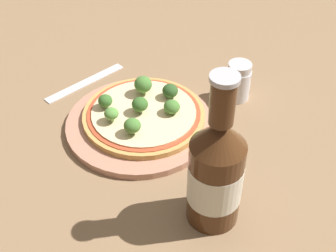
# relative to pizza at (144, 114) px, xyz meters

# --- Properties ---
(ground_plane) EXTENTS (3.00, 3.00, 0.00)m
(ground_plane) POSITION_rel_pizza_xyz_m (-0.01, 0.01, -0.02)
(ground_plane) COLOR #846647
(plate) EXTENTS (0.25, 0.25, 0.01)m
(plate) POSITION_rel_pizza_xyz_m (0.00, -0.01, -0.01)
(plate) COLOR tan
(plate) RESTS_ON ground_plane
(pizza) EXTENTS (0.21, 0.21, 0.01)m
(pizza) POSITION_rel_pizza_xyz_m (0.00, 0.00, 0.00)
(pizza) COLOR tan
(pizza) RESTS_ON plate
(broccoli_floret_0) EXTENTS (0.02, 0.02, 0.02)m
(broccoli_floret_0) POSITION_rel_pizza_xyz_m (-0.04, -0.05, 0.02)
(broccoli_floret_0) COLOR #89A866
(broccoli_floret_0) RESTS_ON pizza
(broccoli_floret_1) EXTENTS (0.03, 0.03, 0.03)m
(broccoli_floret_1) POSITION_rel_pizza_xyz_m (-0.00, -0.01, 0.02)
(broccoli_floret_1) COLOR #89A866
(broccoli_floret_1) RESTS_ON pizza
(broccoli_floret_2) EXTENTS (0.02, 0.02, 0.03)m
(broccoli_floret_2) POSITION_rel_pizza_xyz_m (-0.01, -0.06, 0.02)
(broccoli_floret_2) COLOR #89A866
(broccoli_floret_2) RESTS_ON pizza
(broccoli_floret_3) EXTENTS (0.03, 0.03, 0.03)m
(broccoli_floret_3) POSITION_rel_pizza_xyz_m (-0.04, 0.03, 0.03)
(broccoli_floret_3) COLOR #89A866
(broccoli_floret_3) RESTS_ON pizza
(broccoli_floret_4) EXTENTS (0.03, 0.03, 0.03)m
(broccoli_floret_4) POSITION_rel_pizza_xyz_m (-0.01, 0.06, 0.02)
(broccoli_floret_4) COLOR #89A866
(broccoli_floret_4) RESTS_ON pizza
(broccoli_floret_5) EXTENTS (0.03, 0.03, 0.03)m
(broccoli_floret_5) POSITION_rel_pizza_xyz_m (0.04, -0.04, 0.02)
(broccoli_floret_5) COLOR #89A866
(broccoli_floret_5) RESTS_ON pizza
(broccoli_floret_6) EXTENTS (0.03, 0.03, 0.02)m
(broccoli_floret_6) POSITION_rel_pizza_xyz_m (0.03, 0.04, 0.02)
(broccoli_floret_6) COLOR #89A866
(broccoli_floret_6) RESTS_ON pizza
(beer_bottle) EXTENTS (0.07, 0.07, 0.23)m
(beer_bottle) POSITION_rel_pizza_xyz_m (0.22, -0.03, 0.07)
(beer_bottle) COLOR #472814
(beer_bottle) RESTS_ON ground_plane
(pepper_shaker) EXTENTS (0.04, 0.04, 0.07)m
(pepper_shaker) POSITION_rel_pizza_xyz_m (0.03, 0.18, 0.02)
(pepper_shaker) COLOR silver
(pepper_shaker) RESTS_ON ground_plane
(fork) EXTENTS (0.04, 0.17, 0.00)m
(fork) POSITION_rel_pizza_xyz_m (-0.16, -0.03, -0.02)
(fork) COLOR silver
(fork) RESTS_ON ground_plane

